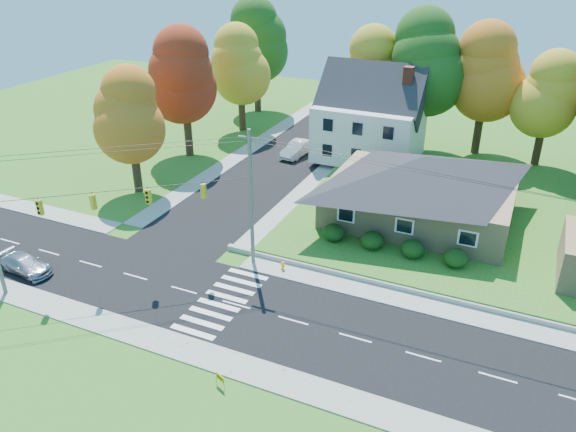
% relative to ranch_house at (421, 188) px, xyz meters
% --- Properties ---
extents(ground, '(120.00, 120.00, 0.00)m').
position_rel_ranch_house_xyz_m(ground, '(-8.00, -16.00, -3.27)').
color(ground, '#3D7923').
extents(road_main, '(90.00, 8.00, 0.02)m').
position_rel_ranch_house_xyz_m(road_main, '(-8.00, -16.00, -3.26)').
color(road_main, black).
rests_on(road_main, ground).
extents(road_cross, '(8.00, 44.00, 0.02)m').
position_rel_ranch_house_xyz_m(road_cross, '(-16.00, 10.00, -3.25)').
color(road_cross, black).
rests_on(road_cross, ground).
extents(sidewalk_north, '(90.00, 2.00, 0.08)m').
position_rel_ranch_house_xyz_m(sidewalk_north, '(-8.00, -11.00, -3.23)').
color(sidewalk_north, '#9C9A90').
rests_on(sidewalk_north, ground).
extents(sidewalk_south, '(90.00, 2.00, 0.08)m').
position_rel_ranch_house_xyz_m(sidewalk_south, '(-8.00, -21.00, -3.23)').
color(sidewalk_south, '#9C9A90').
rests_on(sidewalk_south, ground).
extents(lawn, '(30.00, 30.00, 0.50)m').
position_rel_ranch_house_xyz_m(lawn, '(5.00, 5.00, -3.02)').
color(lawn, '#3D7923').
rests_on(lawn, ground).
extents(ranch_house, '(14.60, 10.60, 5.40)m').
position_rel_ranch_house_xyz_m(ranch_house, '(0.00, 0.00, 0.00)').
color(ranch_house, tan).
rests_on(ranch_house, lawn).
extents(colonial_house, '(10.40, 8.40, 9.60)m').
position_rel_ranch_house_xyz_m(colonial_house, '(-7.96, 12.00, 1.32)').
color(colonial_house, silver).
rests_on(colonial_house, lawn).
extents(hedge_row, '(10.70, 1.70, 1.27)m').
position_rel_ranch_house_xyz_m(hedge_row, '(-0.50, -6.20, -2.13)').
color(hedge_row, '#163A10').
rests_on(hedge_row, lawn).
extents(traffic_infrastructure, '(38.10, 10.66, 10.00)m').
position_rel_ranch_house_xyz_m(traffic_infrastructure, '(-8.15, -14.65, 1.88)').
color(traffic_infrastructure, '#666059').
rests_on(traffic_infrastructure, ground).
extents(tree_lot_0, '(6.72, 6.72, 12.51)m').
position_rel_ranch_house_xyz_m(tree_lot_0, '(-10.00, 18.00, 5.04)').
color(tree_lot_0, '#3F2A19').
rests_on(tree_lot_0, lawn).
extents(tree_lot_1, '(7.84, 7.84, 14.60)m').
position_rel_ranch_house_xyz_m(tree_lot_1, '(-4.00, 17.00, 6.35)').
color(tree_lot_1, '#3F2A19').
rests_on(tree_lot_1, lawn).
extents(tree_lot_2, '(7.28, 7.28, 13.56)m').
position_rel_ranch_house_xyz_m(tree_lot_2, '(2.00, 18.00, 5.70)').
color(tree_lot_2, '#3F2A19').
rests_on(tree_lot_2, lawn).
extents(tree_lot_3, '(6.16, 6.16, 11.47)m').
position_rel_ranch_house_xyz_m(tree_lot_3, '(8.00, 17.00, 4.39)').
color(tree_lot_3, '#3F2A19').
rests_on(tree_lot_3, lawn).
extents(tree_west_0, '(6.16, 6.16, 11.47)m').
position_rel_ranch_house_xyz_m(tree_west_0, '(-25.00, -4.00, 3.89)').
color(tree_west_0, '#3F2A19').
rests_on(tree_west_0, ground).
extents(tree_west_1, '(7.28, 7.28, 13.56)m').
position_rel_ranch_house_xyz_m(tree_west_1, '(-26.00, 6.00, 5.20)').
color(tree_west_1, '#3F2A19').
rests_on(tree_west_1, ground).
extents(tree_west_2, '(6.72, 6.72, 12.51)m').
position_rel_ranch_house_xyz_m(tree_west_2, '(-25.00, 16.00, 4.54)').
color(tree_west_2, '#3F2A19').
rests_on(tree_west_2, ground).
extents(tree_west_3, '(7.84, 7.84, 14.60)m').
position_rel_ranch_house_xyz_m(tree_west_3, '(-27.00, 24.00, 5.85)').
color(tree_west_3, '#3F2A19').
rests_on(tree_west_3, ground).
extents(silver_sedan, '(4.44, 2.16, 1.24)m').
position_rel_ranch_house_xyz_m(silver_sedan, '(-23.34, -18.69, -2.62)').
color(silver_sedan, '#9B9CA9').
rests_on(silver_sedan, road_main).
extents(white_car, '(2.28, 5.00, 1.59)m').
position_rel_ranch_house_xyz_m(white_car, '(-15.28, 10.45, -2.45)').
color(white_car, '#BDBDBD').
rests_on(white_car, road_cross).
extents(fire_hydrant, '(0.40, 0.31, 0.69)m').
position_rel_ranch_house_xyz_m(fire_hydrant, '(-7.05, -10.98, -2.93)').
color(fire_hydrant, yellow).
rests_on(fire_hydrant, ground).
extents(yard_sign, '(0.59, 0.29, 0.79)m').
position_rel_ranch_house_xyz_m(yard_sign, '(-5.22, -22.68, -2.70)').
color(yard_sign, black).
rests_on(yard_sign, ground).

